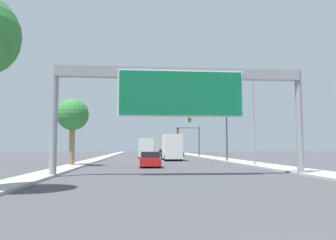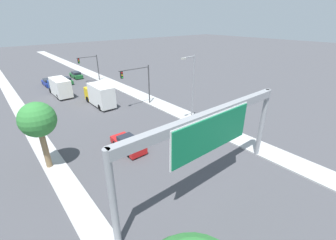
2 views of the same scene
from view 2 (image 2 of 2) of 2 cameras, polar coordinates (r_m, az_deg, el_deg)
The scene contains 13 objects.
sidewalk_right at distance 57.45m, azimuth -16.89°, elevation 10.21°, with size 3.00×120.00×0.15m.
median_strip_left at distance 53.34m, azimuth -35.27°, elevation 5.67°, with size 2.00×120.00×0.15m.
sign_gantry at distance 17.10m, azimuth 10.80°, elevation -2.32°, with size 16.85×0.73×7.16m.
car_mid_center at distance 25.19m, azimuth -10.08°, elevation -5.90°, with size 1.90×4.80×1.44m.
car_near_center at distance 54.94m, azimuth -24.42°, elevation 9.09°, with size 1.75×4.34×1.40m.
car_mid_right at distance 59.46m, azimuth -22.30°, elevation 10.53°, with size 1.78×4.61×1.49m.
car_far_right at distance 54.85m, azimuth -28.13°, elevation 8.41°, with size 1.75×4.46×1.50m.
truck_box_primary at distance 46.34m, azimuth -25.82°, elevation 7.58°, with size 2.40×7.62×3.30m.
truck_box_secondary at distance 38.47m, azimuth -16.96°, elevation 6.10°, with size 2.37×7.42×3.59m.
traffic_light_near_intersection at distance 36.18m, azimuth -7.14°, elevation 10.20°, with size 5.36×0.32×6.49m.
traffic_light_mid_block at distance 53.94m, azimuth -18.96°, elevation 13.29°, with size 4.54×0.32×5.80m.
palm_tree_background at distance 22.90m, azimuth -30.17°, elevation -0.16°, with size 3.17×3.17×6.70m.
street_lamp_right at distance 29.47m, azimuth 6.07°, elevation 8.67°, with size 2.21×0.28×9.12m.
Camera 2 is at (-12.03, 8.41, 13.29)m, focal length 24.00 mm.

